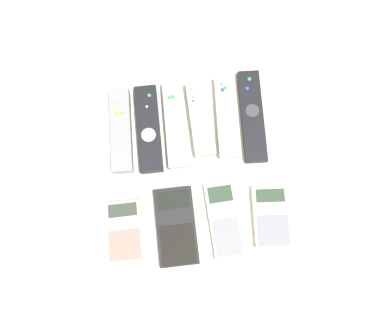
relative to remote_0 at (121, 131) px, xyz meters
name	(u,v)px	position (x,y,z in m)	size (l,w,h in m)	color
ground_plane	(193,178)	(0.14, -0.12, -0.01)	(3.00, 3.00, 0.00)	beige
remote_0	(121,131)	(0.00, 0.00, 0.00)	(0.05, 0.19, 0.03)	gray
remote_1	(149,129)	(0.06, 0.00, 0.00)	(0.05, 0.19, 0.02)	black
remote_2	(175,125)	(0.12, 0.00, 0.00)	(0.04, 0.19, 0.03)	#B7B7BC
remote_3	(201,119)	(0.17, 0.01, 0.00)	(0.05, 0.17, 0.03)	#B7B7BC
remote_4	(226,117)	(0.23, 0.01, 0.00)	(0.05, 0.19, 0.02)	#B7B7BC
remote_5	(252,116)	(0.29, 0.01, 0.00)	(0.06, 0.21, 0.02)	black
calculator_0	(125,231)	(-0.01, -0.21, 0.00)	(0.07, 0.12, 0.02)	beige
calculator_1	(176,226)	(0.10, -0.22, -0.01)	(0.08, 0.16, 0.02)	black
calculator_2	(224,219)	(0.20, -0.21, -0.01)	(0.07, 0.16, 0.02)	silver
calculator_3	(271,216)	(0.29, -0.22, -0.01)	(0.08, 0.13, 0.02)	beige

